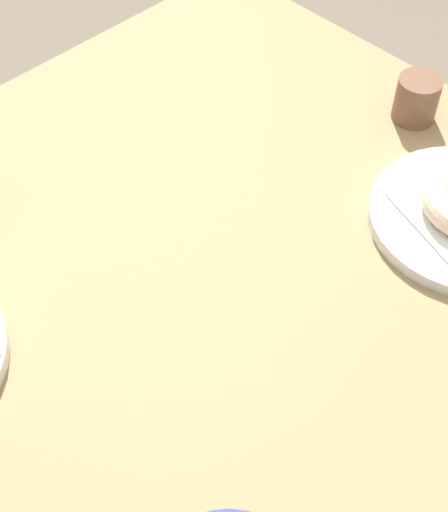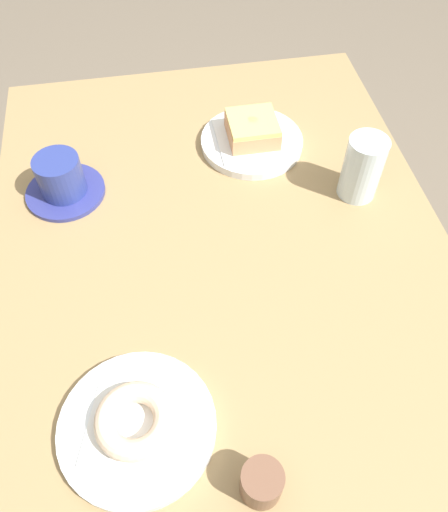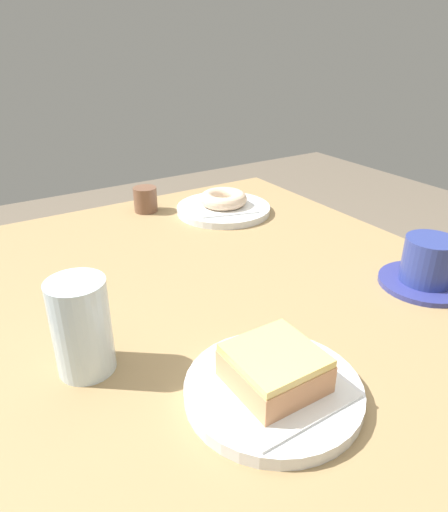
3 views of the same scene
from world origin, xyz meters
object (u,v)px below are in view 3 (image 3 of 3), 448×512
object	(u,v)px
plate_sugar_ring	(223,209)
water_glass	(82,327)
donut_glazed_square	(274,368)
coffee_cup	(428,265)
donut_sugar_ring	(223,199)
sugar_jar	(145,199)
plate_glazed_square	(273,390)

from	to	relation	value
plate_sugar_ring	water_glass	distance (m)	0.56
donut_glazed_square	coffee_cup	size ratio (longest dim) A/B	0.66
water_glass	coffee_cup	size ratio (longest dim) A/B	0.84
plate_sugar_ring	donut_glazed_square	distance (m)	0.58
donut_sugar_ring	donut_glazed_square	size ratio (longest dim) A/B	1.12
donut_glazed_square	water_glass	bearing A→B (deg)	45.43
donut_glazed_square	sugar_jar	size ratio (longest dim) A/B	1.69
sugar_jar	water_glass	bearing A→B (deg)	148.89
donut_glazed_square	coffee_cup	bearing A→B (deg)	-79.03
water_glass	coffee_cup	xyz separation A→B (m)	(-0.09, -0.52, -0.02)
plate_glazed_square	water_glass	distance (m)	0.23
donut_glazed_square	sugar_jar	distance (m)	0.63
donut_sugar_ring	sugar_jar	bearing A→B (deg)	55.11
plate_sugar_ring	water_glass	bearing A→B (deg)	130.61
plate_glazed_square	donut_glazed_square	xyz separation A→B (m)	(-0.00, -0.00, 0.03)
donut_glazed_square	water_glass	world-z (taller)	water_glass
donut_sugar_ring	coffee_cup	bearing A→B (deg)	-167.89
donut_sugar_ring	coffee_cup	xyz separation A→B (m)	(-0.45, -0.10, 0.00)
donut_glazed_square	water_glass	size ratio (longest dim) A/B	0.78
plate_glazed_square	plate_sugar_ring	bearing A→B (deg)	-26.77
donut_sugar_ring	water_glass	world-z (taller)	water_glass
plate_glazed_square	water_glass	xyz separation A→B (m)	(0.16, 0.16, 0.05)
plate_sugar_ring	donut_sugar_ring	bearing A→B (deg)	0.00
plate_sugar_ring	coffee_cup	world-z (taller)	coffee_cup
sugar_jar	coffee_cup	bearing A→B (deg)	-156.43
plate_sugar_ring	plate_glazed_square	distance (m)	0.58
plate_sugar_ring	coffee_cup	xyz separation A→B (m)	(-0.45, -0.10, 0.03)
donut_sugar_ring	plate_glazed_square	world-z (taller)	donut_sugar_ring
sugar_jar	donut_glazed_square	bearing A→B (deg)	169.15
donut_sugar_ring	donut_glazed_square	xyz separation A→B (m)	(-0.52, 0.26, 0.01)
plate_sugar_ring	plate_glazed_square	world-z (taller)	plate_glazed_square
coffee_cup	water_glass	bearing A→B (deg)	80.37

